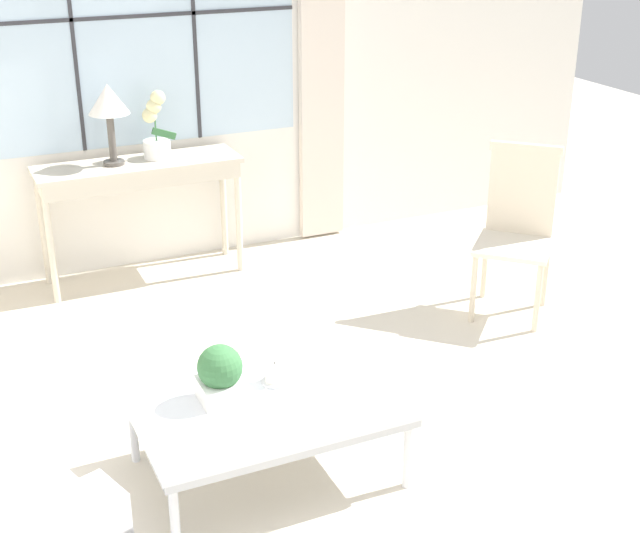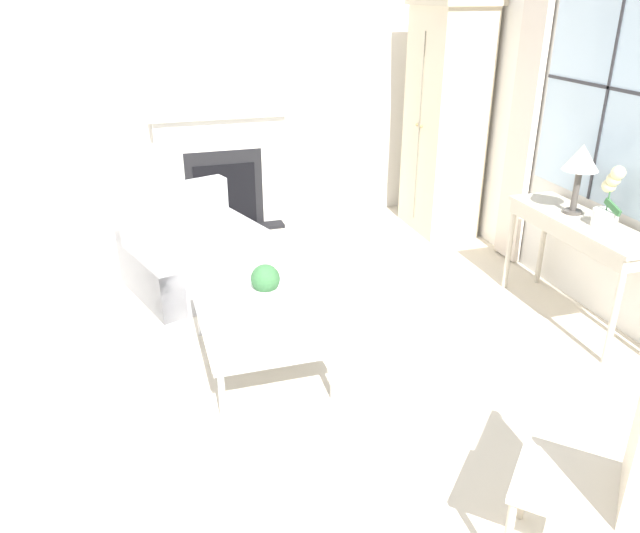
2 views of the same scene
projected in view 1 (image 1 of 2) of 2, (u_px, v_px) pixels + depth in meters
name	position (u px, v px, depth m)	size (l,w,h in m)	color
ground_plane	(333.00, 507.00, 3.81)	(14.00, 14.00, 0.00)	beige
wall_back_windowed	(136.00, 60.00, 5.78)	(7.20, 0.14, 2.80)	silver
console_table	(139.00, 176.00, 5.78)	(1.32, 0.40, 0.81)	beige
table_lamp	(108.00, 103.00, 5.54)	(0.26, 0.26, 0.52)	#4C4742
potted_orchid	(156.00, 131.00, 5.77)	(0.22, 0.18, 0.44)	white
side_chair_wooden	(518.00, 221.00, 5.40)	(0.62, 0.62, 1.03)	beige
coffee_table	(266.00, 407.00, 3.90)	(1.14, 0.79, 0.39)	silver
potted_plant_small	(220.00, 374.00, 3.83)	(0.20, 0.20, 0.26)	white
pillar_candle	(275.00, 374.00, 4.00)	(0.13, 0.13, 0.11)	silver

